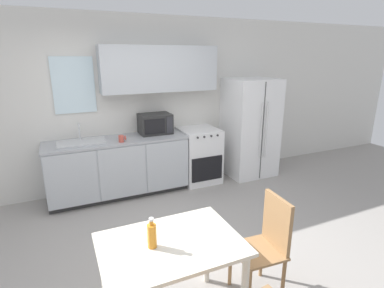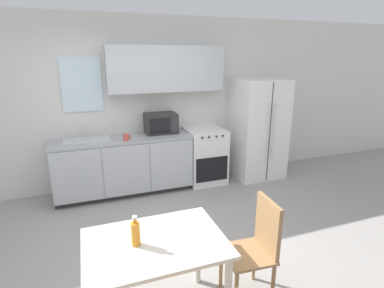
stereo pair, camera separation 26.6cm
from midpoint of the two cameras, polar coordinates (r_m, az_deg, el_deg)
name	(u,v)px [view 2 (the right image)]	position (r m, az deg, el deg)	size (l,w,h in m)	color
ground_plane	(168,249)	(3.58, -2.29, -19.34)	(12.00, 12.00, 0.00)	gray
wall_back	(138,98)	(4.87, -8.68, 8.68)	(12.00, 0.38, 2.70)	silver
kitchen_counter	(124,165)	(4.76, -11.23, -3.98)	(2.08, 0.64, 0.89)	#333333
oven_range	(205,155)	(5.11, 3.91, -2.19)	(0.63, 0.65, 0.92)	white
refrigerator	(258,129)	(5.42, 13.78, 2.86)	(0.84, 0.78, 1.72)	white
kitchen_sink	(87,140)	(4.59, -17.79, 0.77)	(0.66, 0.39, 0.26)	#B7BABC
microwave	(161,123)	(4.81, -4.38, 3.96)	(0.50, 0.36, 0.32)	#282828
coffee_mug	(126,137)	(4.46, -10.75, 1.27)	(0.11, 0.08, 0.10)	#BF4C3F
dining_table	(156,255)	(2.43, -3.66, -20.42)	(1.05, 0.74, 0.76)	beige
dining_chair_side	(258,242)	(2.82, 15.24, -17.70)	(0.43, 0.43, 0.93)	#997047
drink_bottle	(136,233)	(2.29, -7.33, -16.53)	(0.07, 0.07, 0.24)	orange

